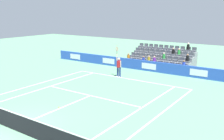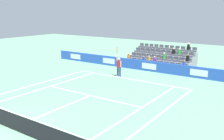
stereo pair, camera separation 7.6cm
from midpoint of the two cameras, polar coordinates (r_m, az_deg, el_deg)
The scene contains 14 objects.
ground_plane at distance 14.45m, azimuth -21.52°, elevation -11.97°, with size 80.00×80.00×0.00m, color #669E77.
line_baseline at distance 22.77m, azimuth 3.89°, elevation -2.01°, with size 10.97×0.10×0.01m, color white.
line_service at distance 18.45m, azimuth -4.88°, elevation -5.63°, with size 8.23×0.10×0.01m, color white.
line_centre_service at distance 16.26m, azimuth -12.11°, elevation -8.50°, with size 0.10×6.40×0.01m, color white.
line_singles_sideline_left at distance 20.91m, azimuth -14.47°, elevation -3.77°, with size 0.10×11.89×0.01m, color white.
line_singles_sideline_right at distance 15.92m, azimuth 5.73°, elevation -8.73°, with size 0.10×11.89×0.01m, color white.
line_doubles_sideline_left at distance 21.93m, azimuth -16.84°, elevation -3.14°, with size 0.10×11.89×0.01m, color white.
line_doubles_sideline_right at distance 15.37m, azimuth 10.27°, elevation -9.71°, with size 0.10×11.89×0.01m, color white.
line_centre_mark at distance 22.69m, azimuth 3.76°, elevation -2.06°, with size 0.10×0.20×0.01m, color white.
sponsor_barrier at distance 25.86m, azimuth 8.14°, elevation 0.87°, with size 24.43×0.22×1.03m.
tennis_net at distance 14.26m, azimuth -21.68°, elevation -10.17°, with size 11.97×0.10×1.07m.
tennis_player at distance 23.27m, azimuth 1.42°, elevation 0.85°, with size 0.53×0.36×2.85m.
stadium_stand at distance 28.43m, azimuth 10.81°, elevation 2.20°, with size 6.82×3.80×2.62m.
loose_tennis_ball at distance 16.49m, azimuth -11.79°, elevation -8.05°, with size 0.07×0.07×0.07m, color #D1E533.
Camera 1 is at (-11.12, 7.10, 5.87)m, focal length 41.41 mm.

